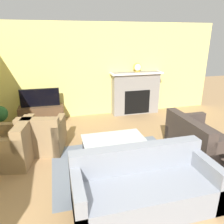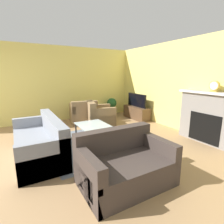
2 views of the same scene
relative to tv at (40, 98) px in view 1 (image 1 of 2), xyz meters
The scene contains 12 objects.
wall_back 1.48m from the tv, 13.54° to the left, with size 8.14×0.06×2.70m.
area_rug 3.05m from the tv, 60.79° to the right, with size 2.40×1.93×0.00m.
fireplace 2.82m from the tv, ahead, with size 1.58×0.41×1.30m.
tv_stand 0.49m from the tv, 90.00° to the left, with size 1.20×0.40×0.48m.
tv is the anchor object (origin of this frame).
couch_sectional 4.03m from the tv, 67.62° to the right, with size 2.00×0.86×0.82m.
couch_loveseat 4.18m from the tv, 40.06° to the right, with size 0.93×1.41×0.82m.
armchair_by_window 2.09m from the tv, 104.10° to the right, with size 1.04×1.03×0.82m.
armchair_accent 1.69m from the tv, 86.75° to the right, with size 1.00×1.01×0.82m.
coffee_table 2.81m from the tv, 58.84° to the right, with size 1.20×0.73×0.44m.
potted_plant 1.14m from the tv, 148.77° to the right, with size 0.39×0.39×0.73m.
mantel_clock 2.93m from the tv, ahead, with size 0.23×0.07×0.26m.
Camera 1 is at (-0.86, -1.26, 2.32)m, focal length 35.00 mm.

